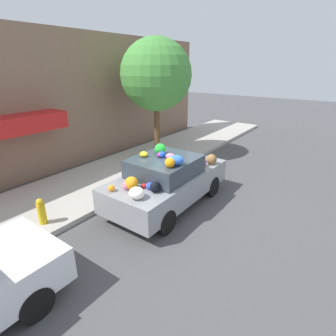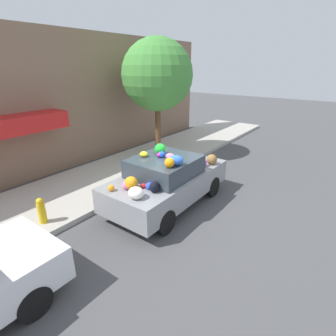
{
  "view_description": "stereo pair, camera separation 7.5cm",
  "coord_description": "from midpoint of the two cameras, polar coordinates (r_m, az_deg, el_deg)",
  "views": [
    {
      "loc": [
        -5.67,
        -4.33,
        3.94
      ],
      "look_at": [
        0.0,
        -0.18,
        1.16
      ],
      "focal_mm": 28.0,
      "sensor_mm": 36.0,
      "label": 1
    },
    {
      "loc": [
        -5.63,
        -4.39,
        3.94
      ],
      "look_at": [
        0.0,
        -0.18,
        1.16
      ],
      "focal_mm": 28.0,
      "sensor_mm": 36.0,
      "label": 2
    }
  ],
  "objects": [
    {
      "name": "ground_plane",
      "position": [
        8.15,
        -1.32,
        -7.31
      ],
      "size": [
        60.0,
        60.0,
        0.0
      ],
      "primitive_type": "plane",
      "color": "#4C4C4F"
    },
    {
      "name": "sidewalk_curb",
      "position": [
        9.84,
        -13.93,
        -2.23
      ],
      "size": [
        24.0,
        3.2,
        0.15
      ],
      "color": "#B2ADA3",
      "rests_on": "ground"
    },
    {
      "name": "building_facade",
      "position": [
        10.89,
        -23.44,
        12.64
      ],
      "size": [
        18.0,
        1.2,
        5.19
      ],
      "color": "#846651",
      "rests_on": "ground"
    },
    {
      "name": "street_tree",
      "position": [
        11.36,
        -2.8,
        19.53
      ],
      "size": [
        2.92,
        2.92,
        4.86
      ],
      "color": "brown",
      "rests_on": "sidewalk_curb"
    },
    {
      "name": "fire_hydrant",
      "position": [
        7.43,
        -26.1,
        -8.46
      ],
      "size": [
        0.2,
        0.2,
        0.7
      ],
      "color": "gold",
      "rests_on": "sidewalk_curb"
    },
    {
      "name": "art_car",
      "position": [
        7.65,
        -0.46,
        -2.6
      ],
      "size": [
        4.05,
        1.89,
        1.84
      ],
      "rotation": [
        0.0,
        0.0,
        0.01
      ],
      "color": "gray",
      "rests_on": "ground"
    }
  ]
}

